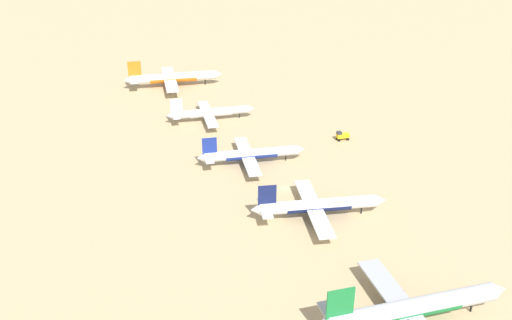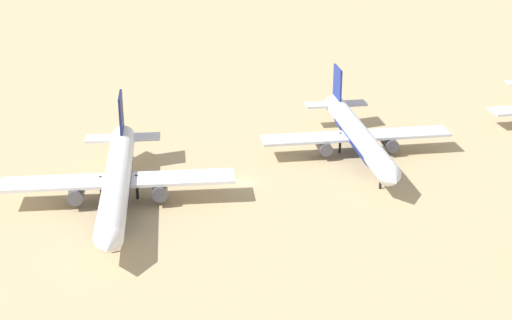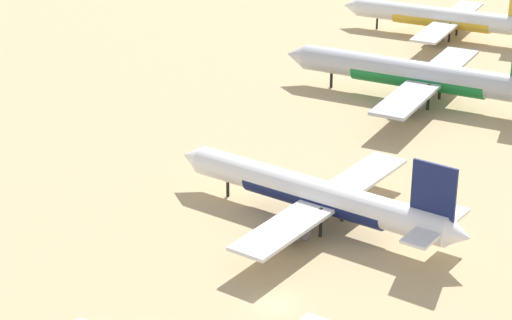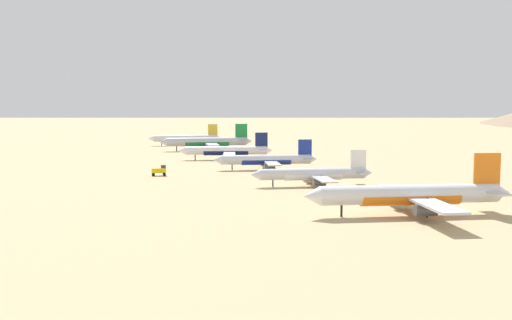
{
  "view_description": "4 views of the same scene",
  "coord_description": "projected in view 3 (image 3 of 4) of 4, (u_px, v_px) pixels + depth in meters",
  "views": [
    {
      "loc": [
        -51.51,
        -166.24,
        97.7
      ],
      "look_at": [
        -7.41,
        11.46,
        6.6
      ],
      "focal_mm": 39.8,
      "sensor_mm": 36.0,
      "label": 1
    },
    {
      "loc": [
        116.19,
        -21.45,
        52.52
      ],
      "look_at": [
        2.52,
        1.67,
        4.84
      ],
      "focal_mm": 55.34,
      "sensor_mm": 36.0,
      "label": 2
    },
    {
      "loc": [
        -44.45,
        81.65,
        57.76
      ],
      "look_at": [
        16.77,
        -24.78,
        5.02
      ],
      "focal_mm": 67.06,
      "sensor_mm": 36.0,
      "label": 3
    },
    {
      "loc": [
        30.97,
        246.52,
        26.89
      ],
      "look_at": [
        -2.62,
        22.15,
        4.05
      ],
      "focal_mm": 40.3,
      "sensor_mm": 36.0,
      "label": 4
    }
  ],
  "objects": [
    {
      "name": "parked_jet_2",
      "position": [
        317.0,
        195.0,
        124.92
      ],
      "size": [
        44.39,
        36.16,
        12.8
      ],
      "color": "white",
      "rests_on": "ground"
    },
    {
      "name": "ground_plane",
      "position": [
        275.0,
        304.0,
        108.19
      ],
      "size": [
        1800.0,
        1800.0,
        0.0
      ],
      "primitive_type": "plane",
      "color": "tan"
    },
    {
      "name": "parked_jet_0",
      "position": [
        444.0,
        18.0,
        207.05
      ],
      "size": [
        45.65,
        37.06,
        13.17
      ],
      "color": "silver",
      "rests_on": "ground"
    },
    {
      "name": "parked_jet_1",
      "position": [
        421.0,
        75.0,
        168.56
      ],
      "size": [
        51.59,
        41.84,
        14.89
      ],
      "color": "#B2B7C1",
      "rests_on": "ground"
    }
  ]
}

